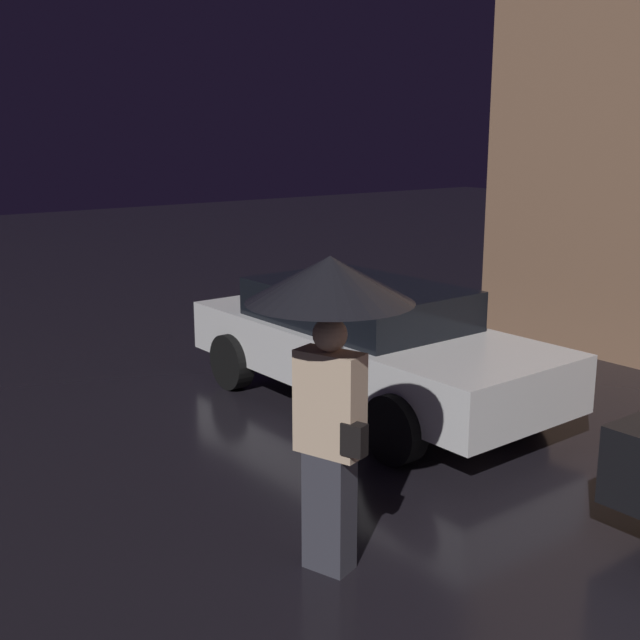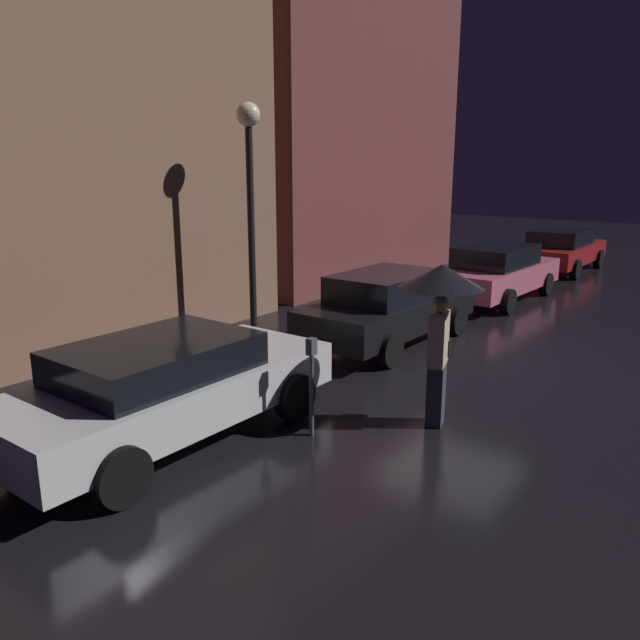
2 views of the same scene
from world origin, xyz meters
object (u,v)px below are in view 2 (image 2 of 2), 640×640
parking_meter (312,376)px  street_lamp_near (250,171)px  parked_car_white (167,386)px  parked_car_red (561,249)px  parked_car_pink (497,272)px  pedestrian_with_umbrella (440,300)px  parked_car_black (388,306)px

parking_meter → street_lamp_near: bearing=52.3°
parked_car_white → parked_car_red: parked_car_red is taller
parked_car_white → parked_car_pink: 10.74m
parked_car_pink → pedestrian_with_umbrella: pedestrian_with_umbrella is taller
parked_car_white → parking_meter: (1.20, -1.42, 0.09)m
parking_meter → parked_car_white: bearing=130.2°
parked_car_red → parking_meter: bearing=-174.6°
street_lamp_near → pedestrian_with_umbrella: bearing=-108.4°
parked_car_black → parked_car_pink: 5.16m
parked_car_white → street_lamp_near: bearing=30.0°
parked_car_white → street_lamp_near: (4.19, 2.45, 2.62)m
parked_car_white → parked_car_black: parked_car_black is taller
parked_car_white → parked_car_black: bearing=0.6°
parked_car_black → street_lamp_near: 3.78m
pedestrian_with_umbrella → street_lamp_near: size_ratio=0.48×
parked_car_white → parked_car_pink: parked_car_pink is taller
parked_car_pink → parked_car_red: parked_car_pink is taller
parking_meter → parked_car_red: bearing=5.4°
pedestrian_with_umbrella → parked_car_red: bearing=172.9°
parked_car_red → street_lamp_near: 12.71m
parked_car_red → street_lamp_near: bearing=168.7°
parked_car_white → street_lamp_near: 5.52m
parked_car_black → parked_car_pink: same height
parked_car_black → parked_car_red: parked_car_black is taller
parked_car_pink → pedestrian_with_umbrella: bearing=-161.5°
parked_car_white → pedestrian_with_umbrella: bearing=-45.4°
parked_car_pink → street_lamp_near: street_lamp_near is taller
parked_car_red → parked_car_white: bearing=-180.0°
parked_car_white → parked_car_black: 5.58m
parked_car_pink → pedestrian_with_umbrella: size_ratio=2.02×
pedestrian_with_umbrella → parking_meter: pedestrian_with_umbrella is taller
parking_meter → parked_car_black: bearing=19.0°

